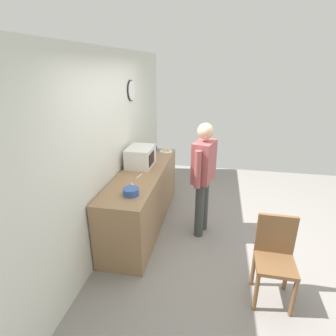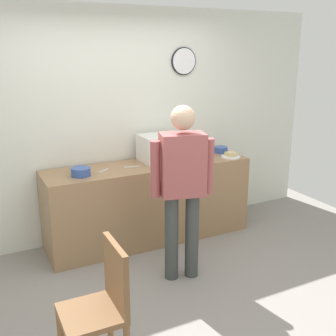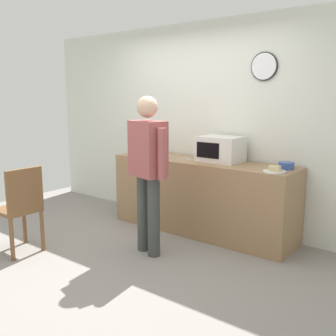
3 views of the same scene
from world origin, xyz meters
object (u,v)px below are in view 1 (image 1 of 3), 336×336
(sandwich_plate, at_px, (166,151))
(salad_bowl, at_px, (131,192))
(microwave, at_px, (141,157))
(wooden_chair, at_px, (275,255))
(fork_utensil, at_px, (139,176))
(spoon_utensil, at_px, (133,185))
(person_standing, at_px, (203,172))
(cereal_bowl, at_px, (153,149))

(sandwich_plate, height_order, salad_bowl, salad_bowl)
(microwave, height_order, wooden_chair, microwave)
(fork_utensil, height_order, spoon_utensil, same)
(fork_utensil, relative_size, person_standing, 0.10)
(cereal_bowl, bearing_deg, sandwich_plate, -95.80)
(cereal_bowl, bearing_deg, salad_bowl, -174.66)
(fork_utensil, bearing_deg, salad_bowl, -173.32)
(sandwich_plate, height_order, fork_utensil, sandwich_plate)
(fork_utensil, xyz_separation_m, spoon_utensil, (-0.33, -0.01, 0.00))
(spoon_utensil, bearing_deg, sandwich_plate, -5.18)
(fork_utensil, height_order, person_standing, person_standing)
(salad_bowl, xyz_separation_m, fork_utensil, (0.59, 0.07, -0.04))
(microwave, xyz_separation_m, cereal_bowl, (0.81, 0.00, -0.11))
(spoon_utensil, bearing_deg, salad_bowl, -167.32)
(cereal_bowl, distance_m, wooden_chair, 2.86)
(wooden_chair, bearing_deg, sandwich_plate, 36.67)
(spoon_utensil, bearing_deg, wooden_chair, -109.23)
(microwave, distance_m, fork_utensil, 0.45)
(microwave, xyz_separation_m, wooden_chair, (-1.35, -1.83, -0.53))
(salad_bowl, xyz_separation_m, cereal_bowl, (1.81, 0.17, -0.01))
(sandwich_plate, bearing_deg, person_standing, -145.05)
(spoon_utensil, distance_m, person_standing, 1.00)
(sandwich_plate, bearing_deg, cereal_bowl, 84.20)
(cereal_bowl, distance_m, person_standing, 1.48)
(microwave, xyz_separation_m, fork_utensil, (-0.42, -0.10, -0.15))
(cereal_bowl, height_order, person_standing, person_standing)
(wooden_chair, bearing_deg, fork_utensil, 61.82)
(salad_bowl, bearing_deg, microwave, 9.41)
(person_standing, bearing_deg, fork_utensil, 98.33)
(cereal_bowl, distance_m, fork_utensil, 1.23)
(sandwich_plate, height_order, cereal_bowl, cereal_bowl)
(person_standing, bearing_deg, sandwich_plate, 34.95)
(fork_utensil, bearing_deg, wooden_chair, -118.18)
(salad_bowl, height_order, person_standing, person_standing)
(sandwich_plate, distance_m, salad_bowl, 1.79)
(sandwich_plate, height_order, wooden_chair, sandwich_plate)
(sandwich_plate, relative_size, fork_utensil, 1.36)
(person_standing, bearing_deg, cereal_bowl, 42.33)
(salad_bowl, xyz_separation_m, person_standing, (0.72, -0.83, 0.04))
(sandwich_plate, distance_m, person_standing, 1.31)
(microwave, height_order, sandwich_plate, microwave)
(microwave, xyz_separation_m, spoon_utensil, (-0.74, -0.11, -0.15))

